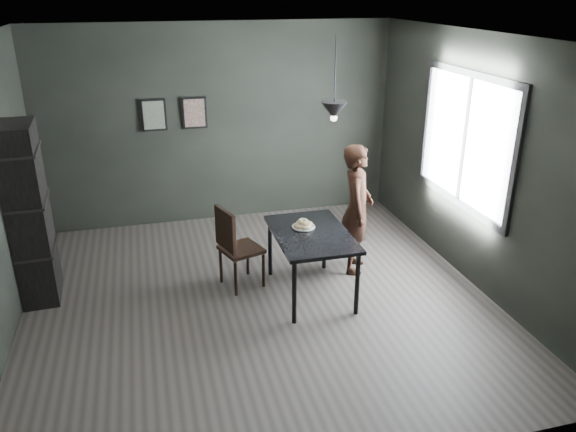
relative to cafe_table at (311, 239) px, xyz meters
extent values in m
plane|color=#36312E|center=(-0.60, 0.00, -0.67)|extent=(5.00, 5.00, 0.00)
cube|color=black|center=(-0.60, 2.50, 0.73)|extent=(5.00, 0.10, 2.80)
cube|color=silver|center=(-0.60, 0.00, 2.13)|extent=(5.00, 5.00, 0.02)
cube|color=white|center=(1.88, 0.20, 0.93)|extent=(0.02, 1.80, 1.40)
cube|color=black|center=(1.87, 0.20, 0.93)|extent=(0.04, 1.96, 1.56)
cube|color=black|center=(0.00, 0.00, 0.06)|extent=(0.80, 1.20, 0.04)
cylinder|color=black|center=(-0.34, -0.54, -0.32)|extent=(0.05, 0.05, 0.71)
cylinder|color=black|center=(0.34, -0.54, -0.32)|extent=(0.05, 0.05, 0.71)
cylinder|color=black|center=(-0.34, 0.54, -0.32)|extent=(0.05, 0.05, 0.71)
cylinder|color=black|center=(0.34, 0.54, -0.32)|extent=(0.05, 0.05, 0.71)
cylinder|color=silver|center=(-0.05, 0.14, 0.08)|extent=(0.23, 0.23, 0.01)
torus|color=beige|center=(0.00, 0.15, 0.11)|extent=(0.13, 0.13, 0.05)
torus|color=beige|center=(-0.06, 0.19, 0.11)|extent=(0.13, 0.13, 0.05)
torus|color=beige|center=(-0.10, 0.13, 0.11)|extent=(0.13, 0.13, 0.05)
torus|color=beige|center=(-0.04, 0.09, 0.11)|extent=(0.13, 0.13, 0.05)
torus|color=beige|center=(-0.05, 0.14, 0.15)|extent=(0.18, 0.18, 0.06)
imported|color=black|center=(0.69, 0.43, 0.11)|extent=(0.57, 0.68, 1.57)
cube|color=black|center=(-0.71, 0.39, -0.22)|extent=(0.54, 0.54, 0.04)
cube|color=black|center=(-0.89, 0.33, 0.07)|extent=(0.17, 0.41, 0.46)
cylinder|color=black|center=(-0.82, 0.16, -0.47)|extent=(0.04, 0.04, 0.41)
cylinder|color=black|center=(-0.48, 0.28, -0.47)|extent=(0.04, 0.04, 0.41)
cylinder|color=black|center=(-0.94, 0.50, -0.47)|extent=(0.04, 0.04, 0.41)
cylinder|color=black|center=(-0.60, 0.62, -0.47)|extent=(0.04, 0.04, 0.41)
cube|color=black|center=(-2.92, 0.72, 0.31)|extent=(0.40, 0.67, 1.96)
cylinder|color=black|center=(0.25, 0.10, 1.75)|extent=(0.01, 0.01, 0.75)
cone|color=black|center=(0.25, 0.10, 1.38)|extent=(0.28, 0.28, 0.18)
sphere|color=#FFE0B2|center=(0.25, 0.10, 1.30)|extent=(0.07, 0.07, 0.07)
cube|color=black|center=(-1.50, 2.47, 0.93)|extent=(0.34, 0.03, 0.44)
cube|color=#405A50|center=(-1.50, 2.45, 0.93)|extent=(0.28, 0.01, 0.38)
cube|color=black|center=(-0.95, 2.47, 0.93)|extent=(0.34, 0.03, 0.44)
cube|color=brown|center=(-0.95, 2.45, 0.93)|extent=(0.28, 0.01, 0.38)
camera|label=1|loc=(-1.66, -5.31, 2.58)|focal=35.00mm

